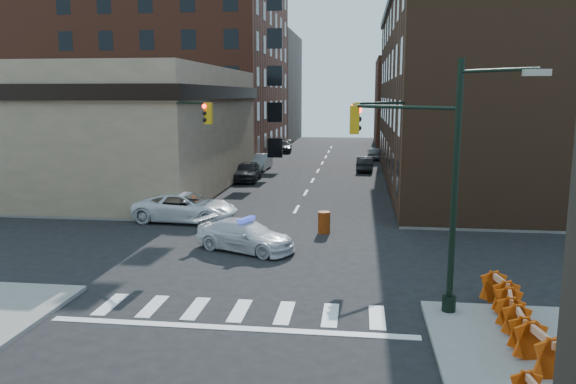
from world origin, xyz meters
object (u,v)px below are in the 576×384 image
(parked_car_enear, at_px, (365,164))
(barricade_se_a, at_px, (499,292))
(police_car, at_px, (245,236))
(parked_car_wnear, at_px, (247,171))
(barrel_road, at_px, (324,222))
(parked_car_wfar, at_px, (260,162))
(pedestrian_b, at_px, (91,199))
(pickup, at_px, (186,207))
(pedestrian_a, at_px, (158,196))
(barricade_nw_a, at_px, (186,203))
(barrel_bank, at_px, (194,210))

(parked_car_enear, distance_m, barricade_se_a, 34.33)
(parked_car_enear, bearing_deg, police_car, 81.09)
(parked_car_wnear, relative_size, barrel_road, 4.29)
(barricade_se_a, bearing_deg, barrel_road, 23.46)
(police_car, relative_size, parked_car_enear, 1.14)
(parked_car_wfar, bearing_deg, pedestrian_b, -104.67)
(pickup, relative_size, barrel_road, 5.20)
(parked_car_enear, relative_size, pedestrian_b, 2.42)
(pedestrian_a, xyz_separation_m, barricade_nw_a, (1.54, 0.47, -0.48))
(parked_car_enear, relative_size, barricade_se_a, 3.12)
(pedestrian_b, height_order, barrel_bank, pedestrian_b)
(barricade_nw_a, bearing_deg, parked_car_enear, 54.57)
(police_car, relative_size, pedestrian_b, 2.76)
(parked_car_wnear, relative_size, parked_car_enear, 1.15)
(parked_car_wfar, distance_m, barricade_nw_a, 20.09)
(pedestrian_a, height_order, pedestrian_b, pedestrian_a)
(parked_car_wfar, height_order, parked_car_enear, parked_car_wfar)
(pickup, relative_size, barricade_nw_a, 4.76)
(police_car, relative_size, barrel_road, 4.25)
(barrel_bank, xyz_separation_m, barricade_nw_a, (-1.00, 1.58, 0.06))
(pickup, bearing_deg, parked_car_wfar, 3.22)
(barricade_nw_a, bearing_deg, parked_car_wnear, 77.59)
(barrel_road, bearing_deg, pedestrian_a, 161.55)
(parked_car_wnear, distance_m, pedestrian_b, 15.77)
(police_car, bearing_deg, barrel_bank, 57.49)
(police_car, height_order, barricade_se_a, police_car)
(barricade_nw_a, bearing_deg, parked_car_wfar, 79.79)
(parked_car_wnear, height_order, pedestrian_b, pedestrian_b)
(parked_car_wnear, bearing_deg, pedestrian_b, -115.65)
(pickup, xyz_separation_m, parked_car_wfar, (0.30, 22.19, -0.06))
(parked_car_wfar, xyz_separation_m, pedestrian_b, (-6.32, -21.39, 0.26))
(pickup, bearing_deg, pedestrian_a, 57.59)
(pedestrian_a, bearing_deg, parked_car_enear, 64.10)
(barrel_road, bearing_deg, barricade_nw_a, 155.83)
(barrel_road, bearing_deg, parked_car_wfar, 107.61)
(pedestrian_a, distance_m, barricade_nw_a, 1.68)
(parked_car_wfar, height_order, barricade_nw_a, parked_car_wfar)
(barrel_bank, bearing_deg, pedestrian_b, 177.70)
(pedestrian_b, bearing_deg, parked_car_wfar, 62.92)
(police_car, bearing_deg, parked_car_wnear, 33.54)
(pickup, relative_size, parked_car_wnear, 1.21)
(parked_car_enear, relative_size, barrel_road, 3.72)
(parked_car_wnear, xyz_separation_m, barrel_bank, (-0.15, -14.63, -0.27))
(police_car, distance_m, barricade_nw_a, 9.19)
(parked_car_wfar, xyz_separation_m, parked_car_enear, (9.87, 0.32, -0.06))
(pedestrian_b, bearing_deg, barrel_road, -20.93)
(pedestrian_a, relative_size, barrel_bank, 1.71)
(pickup, xyz_separation_m, barrel_bank, (0.30, 0.55, -0.26))
(parked_car_enear, xyz_separation_m, pedestrian_a, (-12.41, -20.86, 0.40))
(parked_car_wnear, relative_size, pedestrian_a, 2.56)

